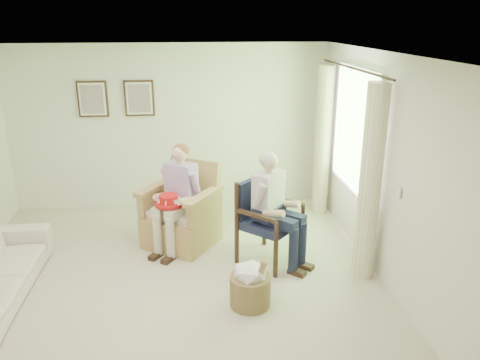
{
  "coord_description": "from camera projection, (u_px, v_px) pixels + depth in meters",
  "views": [
    {
      "loc": [
        0.3,
        -4.61,
        2.94
      ],
      "look_at": [
        0.9,
        0.81,
        1.05
      ],
      "focal_mm": 35.0,
      "sensor_mm": 36.0,
      "label": 1
    }
  ],
  "objects": [
    {
      "name": "floor",
      "position": [
        169.0,
        294.0,
        5.26
      ],
      "size": [
        5.5,
        5.5,
        0.0
      ],
      "primitive_type": "plane",
      "color": "beige",
      "rests_on": "ground"
    },
    {
      "name": "back_wall",
      "position": [
        170.0,
        128.0,
        7.42
      ],
      "size": [
        5.0,
        0.04,
        2.6
      ],
      "primitive_type": "cube",
      "color": "silver",
      "rests_on": "ground"
    },
    {
      "name": "right_wall",
      "position": [
        394.0,
        177.0,
        5.1
      ],
      "size": [
        0.04,
        5.5,
        2.6
      ],
      "primitive_type": "cube",
      "color": "silver",
      "rests_on": "ground"
    },
    {
      "name": "ceiling",
      "position": [
        155.0,
        56.0,
        4.41
      ],
      "size": [
        5.0,
        5.5,
        0.02
      ],
      "primitive_type": "cube",
      "color": "white",
      "rests_on": "back_wall"
    },
    {
      "name": "window",
      "position": [
        355.0,
        128.0,
        6.13
      ],
      "size": [
        0.13,
        2.5,
        1.63
      ],
      "color": "#2D6B23",
      "rests_on": "right_wall"
    },
    {
      "name": "curtain_left",
      "position": [
        370.0,
        184.0,
        5.33
      ],
      "size": [
        0.34,
        0.34,
        2.3
      ],
      "primitive_type": "cylinder",
      "color": "beige",
      "rests_on": "ground"
    },
    {
      "name": "curtain_right",
      "position": [
        323.0,
        142.0,
        7.18
      ],
      "size": [
        0.34,
        0.34,
        2.3
      ],
      "primitive_type": "cylinder",
      "color": "beige",
      "rests_on": "ground"
    },
    {
      "name": "framed_print_left",
      "position": [
        93.0,
        99.0,
        7.11
      ],
      "size": [
        0.45,
        0.05,
        0.55
      ],
      "color": "#382114",
      "rests_on": "back_wall"
    },
    {
      "name": "framed_print_right",
      "position": [
        139.0,
        98.0,
        7.18
      ],
      "size": [
        0.45,
        0.05,
        0.55
      ],
      "color": "#382114",
      "rests_on": "back_wall"
    },
    {
      "name": "wicker_armchair",
      "position": [
        181.0,
        219.0,
        6.38
      ],
      "size": [
        0.87,
        0.87,
        1.12
      ],
      "rotation": [
        0.0,
        0.0,
        -0.59
      ],
      "color": "tan",
      "rests_on": "ground"
    },
    {
      "name": "wood_armchair",
      "position": [
        269.0,
        216.0,
        5.92
      ],
      "size": [
        0.68,
        0.64,
        1.05
      ],
      "rotation": [
        0.0,
        0.0,
        0.82
      ],
      "color": "black",
      "rests_on": "ground"
    },
    {
      "name": "person_wicker",
      "position": [
        180.0,
        190.0,
        6.09
      ],
      "size": [
        0.4,
        0.63,
        1.39
      ],
      "rotation": [
        0.0,
        0.0,
        -0.59
      ],
      "color": "beige",
      "rests_on": "ground"
    },
    {
      "name": "person_dark",
      "position": [
        272.0,
        202.0,
        5.67
      ],
      "size": [
        0.4,
        0.62,
        1.41
      ],
      "rotation": [
        0.0,
        0.0,
        0.82
      ],
      "color": "#191D38",
      "rests_on": "ground"
    },
    {
      "name": "red_hat",
      "position": [
        169.0,
        201.0,
        5.95
      ],
      "size": [
        0.35,
        0.35,
        0.14
      ],
      "color": "#B41212",
      "rests_on": "person_wicker"
    },
    {
      "name": "hatbox",
      "position": [
        250.0,
        284.0,
        5.0
      ],
      "size": [
        0.52,
        0.52,
        0.65
      ],
      "color": "tan",
      "rests_on": "ground"
    }
  ]
}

